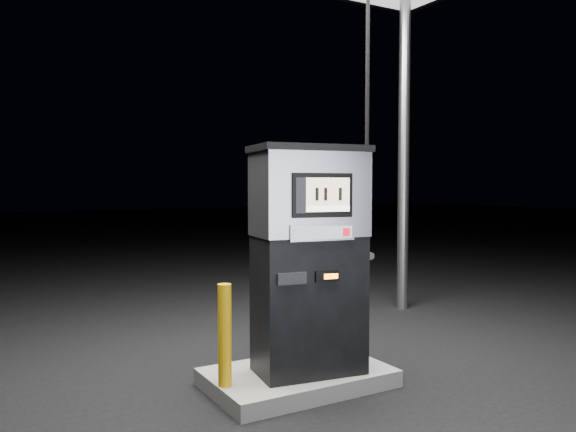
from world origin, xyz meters
TOP-DOWN VIEW (x-y plane):
  - ground at (0.00, 0.00)m, footprint 80.00×80.00m
  - pump_island at (0.00, 0.00)m, footprint 1.60×1.00m
  - fuel_dispenser at (0.06, -0.10)m, footprint 1.14×0.73m
  - bollard_left at (-0.74, -0.06)m, footprint 0.14×0.14m
  - bollard_right at (0.55, 0.13)m, footprint 0.11×0.11m

SIDE VIEW (x-z plane):
  - ground at x=0.00m, z-range 0.00..0.00m
  - pump_island at x=0.00m, z-range 0.00..0.15m
  - bollard_right at x=0.55m, z-range 0.15..0.94m
  - bollard_left at x=-0.74m, z-range 0.15..1.00m
  - fuel_dispenser at x=0.06m, z-range -0.90..3.25m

